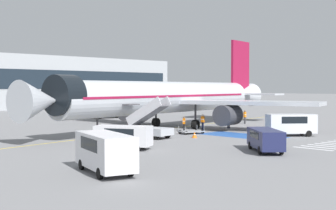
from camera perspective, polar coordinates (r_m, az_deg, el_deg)
ground_plane at (r=55.65m, az=-1.42°, el=-3.01°), size 600.00×600.00×0.00m
apron_leadline_yellow at (r=56.74m, az=-0.09°, el=-2.91°), size 76.89×13.63×0.01m
apron_stand_patch_blue at (r=49.33m, az=8.95°, el=-3.70°), size 4.26×9.17×0.01m
apron_walkway_bar_0 at (r=40.18m, az=17.24°, el=-5.11°), size 0.44×3.60×0.01m
apron_walkway_bar_1 at (r=41.22m, az=18.05°, el=-4.94°), size 0.44×3.60×0.01m
apron_walkway_bar_2 at (r=42.28m, az=18.81°, el=-4.77°), size 0.44×3.60×0.01m
apron_walkway_bar_3 at (r=43.34m, az=19.54°, el=-4.61°), size 0.44×3.60×0.01m
airliner at (r=57.12m, az=0.34°, el=0.93°), size 43.86×34.98×12.09m
boarding_stairs_forward at (r=46.55m, az=-2.49°, el=-2.78°), size 2.99×5.48×4.16m
fuel_tanker at (r=77.62m, az=-6.41°, el=-0.29°), size 9.81×3.95×3.39m
service_van_0 at (r=37.25m, az=11.77°, el=-3.97°), size 4.71×5.04×1.75m
service_van_1 at (r=38.06m, az=-5.49°, el=-3.67°), size 3.83×4.84×1.92m
service_van_2 at (r=49.94m, az=14.77°, el=-2.13°), size 5.08×4.62×2.26m
service_van_3 at (r=27.76m, az=-7.69°, el=-5.42°), size 3.41×5.72×2.31m
baggage_cart at (r=50.66m, az=2.86°, el=-3.24°), size 2.89×2.09×0.87m
ground_crew_0 at (r=65.22m, az=9.35°, el=-1.32°), size 0.44×0.26×1.87m
ground_crew_1 at (r=55.43m, az=4.25°, el=-1.93°), size 0.24×0.44×1.84m
ground_crew_2 at (r=57.69m, az=7.41°, el=-1.94°), size 0.48×0.45×1.59m
ground_crew_3 at (r=53.92m, az=1.96°, el=-2.17°), size 0.49×0.42×1.66m
traffic_cone_0 at (r=46.65m, az=3.24°, el=-3.66°), size 0.53×0.53×0.59m
terminal_building at (r=112.65m, az=-19.31°, el=2.66°), size 91.30×12.10×12.43m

